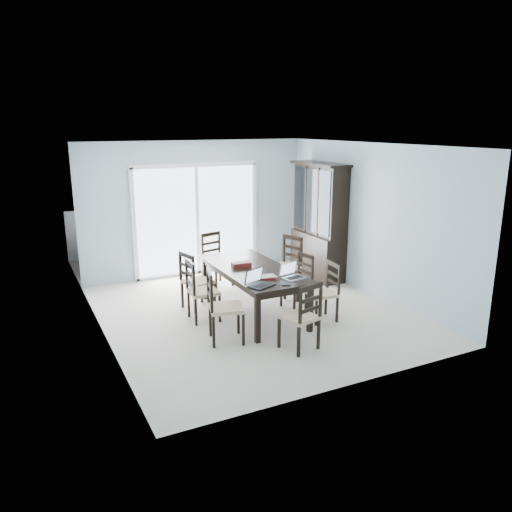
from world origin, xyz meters
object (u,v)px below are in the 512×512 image
object	(u,v)px
china_hutch	(319,222)
chair_end_far	(215,253)
laptop_dark	(261,282)
chair_end_near	(304,310)
chair_left_mid	(197,284)
hot_tub	(157,239)
chair_right_mid	(301,275)
dining_table	(253,273)
chair_left_near	(219,298)
cell_phone	(286,285)
chair_left_far	(193,275)
chair_right_near	(327,285)
laptop_silver	(294,275)
chair_right_far	(288,259)
game_box	(241,265)

from	to	relation	value
china_hutch	chair_end_far	size ratio (longest dim) A/B	1.96
laptop_dark	chair_end_near	bearing A→B (deg)	-85.62
chair_left_mid	hot_tub	distance (m)	3.50
chair_right_mid	dining_table	bearing A→B (deg)	78.51
chair_left_near	hot_tub	xyz separation A→B (m)	(0.35, 4.32, -0.11)
chair_right_mid	cell_phone	size ratio (longest dim) A/B	8.35
dining_table	chair_left_near	world-z (taller)	chair_left_near
laptop_dark	cell_phone	distance (m)	0.34
chair_end_near	chair_end_far	size ratio (longest dim) A/B	0.97
chair_left_far	chair_right_near	xyz separation A→B (m)	(1.68, -1.29, -0.04)
chair_left_mid	chair_right_mid	world-z (taller)	chair_left_mid
chair_end_near	laptop_silver	world-z (taller)	chair_end_near
chair_right_far	laptop_silver	world-z (taller)	chair_right_far
chair_right_far	laptop_silver	bearing A→B (deg)	133.83
chair_right_mid	hot_tub	size ratio (longest dim) A/B	0.50
dining_table	hot_tub	size ratio (longest dim) A/B	1.08
chair_left_far	chair_right_far	size ratio (longest dim) A/B	0.94
chair_right_near	laptop_silver	distance (m)	0.67
chair_left_far	chair_end_near	size ratio (longest dim) A/B	1.01
chair_left_mid	dining_table	bearing A→B (deg)	85.34
chair_end_near	chair_left_mid	bearing A→B (deg)	105.17
chair_left_mid	chair_right_mid	bearing A→B (deg)	87.31
chair_right_far	china_hutch	bearing A→B (deg)	-78.42
chair_end_far	cell_phone	distance (m)	2.63
chair_right_far	cell_phone	bearing A→B (deg)	129.87
chair_right_far	laptop_dark	xyz separation A→B (m)	(-1.29, -1.50, 0.19)
chair_left_near	chair_right_far	world-z (taller)	chair_left_near
chair_left_mid	laptop_dark	distance (m)	1.15
china_hutch	chair_right_mid	world-z (taller)	china_hutch
chair_left_mid	laptop_dark	world-z (taller)	chair_left_mid
chair_end_far	cell_phone	xyz separation A→B (m)	(0.01, -2.62, 0.16)
china_hutch	game_box	world-z (taller)	china_hutch
dining_table	chair_right_near	xyz separation A→B (m)	(0.90, -0.71, -0.13)
chair_right_near	cell_phone	bearing A→B (deg)	113.10
chair_left_near	cell_phone	world-z (taller)	chair_left_near
chair_right_near	chair_right_far	xyz separation A→B (m)	(0.10, 1.35, 0.07)
chair_left_mid	laptop_dark	xyz separation A→B (m)	(0.58, -0.97, 0.23)
chair_left_mid	laptop_silver	distance (m)	1.46
chair_left_far	chair_end_far	size ratio (longest dim) A/B	0.98
chair_right_far	chair_left_near	bearing A→B (deg)	106.98
dining_table	chair_end_near	bearing A→B (deg)	-89.57
laptop_silver	cell_phone	size ratio (longest dim) A/B	2.95
chair_end_far	game_box	xyz separation A→B (m)	(-0.16, -1.51, 0.19)
chair_right_mid	chair_right_far	size ratio (longest dim) A/B	0.87
chair_end_near	chair_end_far	bearing A→B (deg)	76.22
china_hutch	hot_tub	xyz separation A→B (m)	(-2.54, 2.34, -0.56)
chair_end_far	laptop_dark	distance (m)	2.53
game_box	hot_tub	world-z (taller)	hot_tub
chair_right_far	chair_left_far	bearing A→B (deg)	72.77
laptop_silver	game_box	world-z (taller)	laptop_silver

